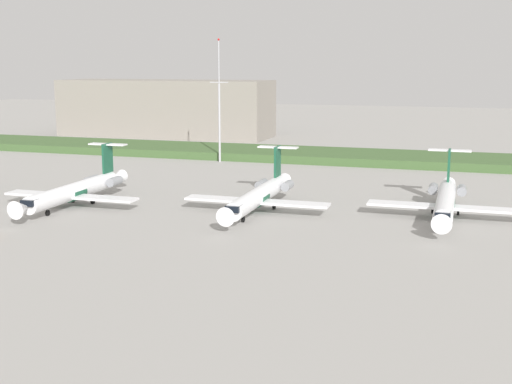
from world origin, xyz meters
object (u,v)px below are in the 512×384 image
(regional_jet_second, at_px, (76,190))
(antenna_mast, at_px, (219,112))
(regional_jet_third, at_px, (259,195))
(regional_jet_fourth, at_px, (446,200))

(regional_jet_second, relative_size, antenna_mast, 1.09)
(regional_jet_second, xyz_separation_m, regional_jet_third, (29.71, 4.99, 0.00))
(regional_jet_third, bearing_deg, regional_jet_fourth, 9.06)
(regional_jet_third, distance_m, antenna_mast, 54.35)
(regional_jet_third, relative_size, regional_jet_fourth, 1.00)
(regional_jet_third, height_order, regional_jet_fourth, same)
(regional_jet_second, height_order, antenna_mast, antenna_mast)
(regional_jet_third, xyz_separation_m, antenna_mast, (-24.43, 47.68, 9.14))
(regional_jet_second, relative_size, regional_jet_fourth, 1.00)
(regional_jet_fourth, xyz_separation_m, antenna_mast, (-52.41, 43.22, 9.14))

